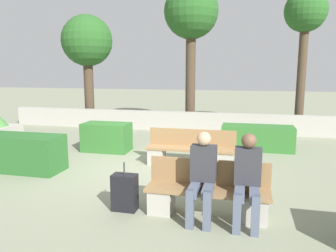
{
  "coord_description": "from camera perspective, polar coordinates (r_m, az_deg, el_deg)",
  "views": [
    {
      "loc": [
        2.33,
        -6.89,
        2.2
      ],
      "look_at": [
        0.54,
        0.5,
        0.9
      ],
      "focal_mm": 35.0,
      "sensor_mm": 36.0,
      "label": 1
    }
  ],
  "objects": [
    {
      "name": "ground_plane",
      "position": [
        7.59,
        -4.87,
        -7.17
      ],
      "size": [
        60.0,
        60.0,
        0.0
      ],
      "primitive_type": "plane",
      "color": "gray"
    },
    {
      "name": "perimeter_wall",
      "position": [
        12.02,
        2.29,
        0.82
      ],
      "size": [
        13.58,
        0.3,
        0.69
      ],
      "color": "#ADA89E",
      "rests_on": "ground_plane"
    },
    {
      "name": "bench_front",
      "position": [
        5.13,
        6.82,
        -11.9
      ],
      "size": [
        1.87,
        0.49,
        0.83
      ],
      "color": "#937047",
      "rests_on": "ground_plane"
    },
    {
      "name": "bench_left_side",
      "position": [
        7.65,
        3.94,
        -4.51
      ],
      "size": [
        2.07,
        0.48,
        0.83
      ],
      "rotation": [
        0.0,
        0.0,
        -0.15
      ],
      "color": "#937047",
      "rests_on": "ground_plane"
    },
    {
      "name": "person_seated_man",
      "position": [
        4.84,
        13.68,
        -8.39
      ],
      "size": [
        0.38,
        0.63,
        1.31
      ],
      "color": "#515B70",
      "rests_on": "ground_plane"
    },
    {
      "name": "person_seated_woman",
      "position": [
        4.87,
        6.01,
        -8.08
      ],
      "size": [
        0.38,
        0.63,
        1.31
      ],
      "color": "#515B70",
      "rests_on": "ground_plane"
    },
    {
      "name": "hedge_block_mid_left",
      "position": [
        9.14,
        -10.64,
        -1.9
      ],
      "size": [
        1.27,
        0.69,
        0.78
      ],
      "color": "#33702D",
      "rests_on": "ground_plane"
    },
    {
      "name": "hedge_block_mid_right",
      "position": [
        8.05,
        -25.16,
        -4.17
      ],
      "size": [
        2.19,
        0.76,
        0.79
      ],
      "color": "#286028",
      "rests_on": "ground_plane"
    },
    {
      "name": "hedge_block_far_left",
      "position": [
        9.48,
        15.28,
        -1.97
      ],
      "size": [
        1.95,
        0.75,
        0.68
      ],
      "color": "#33702D",
      "rests_on": "ground_plane"
    },
    {
      "name": "suitcase",
      "position": [
        5.32,
        -7.55,
        -11.38
      ],
      "size": [
        0.39,
        0.23,
        0.78
      ],
      "color": "black",
      "rests_on": "ground_plane"
    },
    {
      "name": "tree_leftmost",
      "position": [
        14.08,
        -13.91,
        13.86
      ],
      "size": [
        2.06,
        2.06,
        4.41
      ],
      "color": "#473828",
      "rests_on": "ground_plane"
    },
    {
      "name": "tree_center_left",
      "position": [
        13.03,
        4.05,
        18.67
      ],
      "size": [
        2.05,
        2.05,
        5.41
      ],
      "color": "#473828",
      "rests_on": "ground_plane"
    },
    {
      "name": "tree_center_right",
      "position": [
        12.9,
        22.79,
        16.96
      ],
      "size": [
        1.46,
        1.46,
        4.97
      ],
      "color": "#473828",
      "rests_on": "ground_plane"
    }
  ]
}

